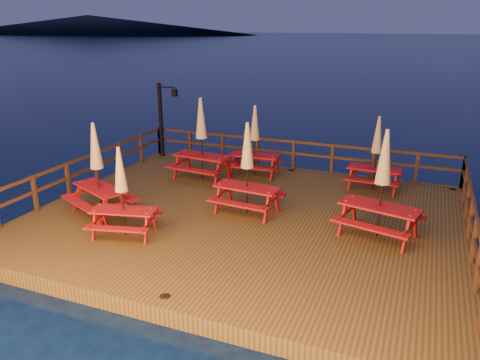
% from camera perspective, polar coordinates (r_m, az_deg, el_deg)
% --- Properties ---
extents(ground, '(500.00, 500.00, 0.00)m').
position_cam_1_polar(ground, '(13.77, 0.84, -5.77)').
color(ground, '#050E33').
rests_on(ground, ground).
extents(deck, '(12.00, 10.00, 0.40)m').
position_cam_1_polar(deck, '(13.69, 0.84, -5.00)').
color(deck, '#412E14').
rests_on(deck, ground).
extents(deck_piles, '(11.44, 9.44, 1.40)m').
position_cam_1_polar(deck_piles, '(13.89, 0.83, -6.89)').
color(deck_piles, '#3A1D12').
rests_on(deck_piles, ground).
extents(railing, '(11.80, 9.75, 1.10)m').
position_cam_1_polar(railing, '(14.91, 3.34, 0.95)').
color(railing, '#3A1D12').
rests_on(railing, deck).
extents(lamp_post, '(0.85, 0.18, 3.00)m').
position_cam_1_polar(lamp_post, '(19.34, -9.27, 8.02)').
color(lamp_post, black).
rests_on(lamp_post, deck).
extents(headland_left, '(180.00, 84.00, 9.00)m').
position_cam_1_polar(headland_left, '(260.28, -17.99, 17.60)').
color(headland_left, black).
rests_on(headland_left, ground).
extents(picnic_table_0, '(2.00, 1.69, 2.68)m').
position_cam_1_polar(picnic_table_0, '(13.30, 0.88, 1.61)').
color(picnic_table_0, maroon).
rests_on(picnic_table_0, deck).
extents(picnic_table_1, '(1.87, 1.58, 2.55)m').
position_cam_1_polar(picnic_table_1, '(16.75, 1.80, 4.96)').
color(picnic_table_1, maroon).
rests_on(picnic_table_1, deck).
extents(picnic_table_2, '(1.94, 1.73, 2.38)m').
position_cam_1_polar(picnic_table_2, '(12.27, -14.23, -1.24)').
color(picnic_table_2, maroon).
rests_on(picnic_table_2, deck).
extents(picnic_table_3, '(1.79, 1.49, 2.46)m').
position_cam_1_polar(picnic_table_3, '(15.90, 16.28, 3.29)').
color(picnic_table_3, maroon).
rests_on(picnic_table_3, deck).
extents(picnic_table_4, '(2.32, 2.06, 2.85)m').
position_cam_1_polar(picnic_table_4, '(12.26, 16.96, -0.31)').
color(picnic_table_4, maroon).
rests_on(picnic_table_4, deck).
extents(picnic_table_5, '(2.17, 1.85, 2.88)m').
position_cam_1_polar(picnic_table_5, '(16.35, -4.73, 5.18)').
color(picnic_table_5, maroon).
rests_on(picnic_table_5, deck).
extents(picnic_table_6, '(2.34, 2.18, 2.68)m').
position_cam_1_polar(picnic_table_6, '(13.85, -17.02, 1.47)').
color(picnic_table_6, maroon).
rests_on(picnic_table_6, deck).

